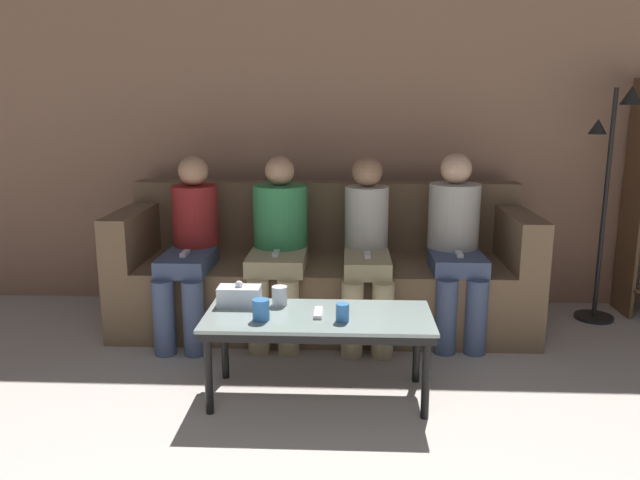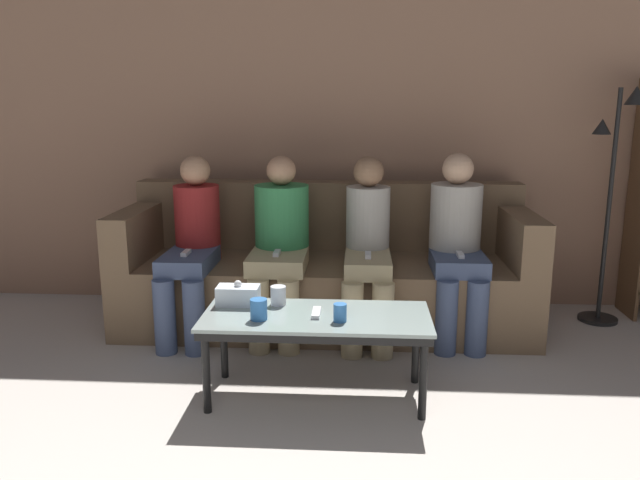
{
  "view_description": "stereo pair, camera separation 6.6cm",
  "coord_description": "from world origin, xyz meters",
  "views": [
    {
      "loc": [
        0.16,
        -0.48,
        1.49
      ],
      "look_at": [
        0.0,
        3.02,
        0.71
      ],
      "focal_mm": 35.0,
      "sensor_mm": 36.0,
      "label": 1
    },
    {
      "loc": [
        0.22,
        -0.47,
        1.49
      ],
      "look_at": [
        0.0,
        3.02,
        0.71
      ],
      "focal_mm": 35.0,
      "sensor_mm": 36.0,
      "label": 2
    }
  ],
  "objects": [
    {
      "name": "seated_person_mid_right",
      "position": [
        0.28,
        3.35,
        0.61
      ],
      "size": [
        0.31,
        0.69,
        1.15
      ],
      "color": "tan",
      "rests_on": "ground_plane"
    },
    {
      "name": "tissue_box",
      "position": [
        -0.41,
        2.62,
        0.5
      ],
      "size": [
        0.22,
        0.12,
        0.13
      ],
      "color": "silver",
      "rests_on": "coffee_table"
    },
    {
      "name": "wall_back",
      "position": [
        0.0,
        4.13,
        1.3
      ],
      "size": [
        12.0,
        0.06,
        2.6
      ],
      "color": "#9E755B",
      "rests_on": "ground_plane"
    },
    {
      "name": "cup_far_center",
      "position": [
        -0.26,
        2.4,
        0.5
      ],
      "size": [
        0.08,
        0.08,
        0.1
      ],
      "color": "#3372BF",
      "rests_on": "coffee_table"
    },
    {
      "name": "cup_near_left",
      "position": [
        -0.19,
        2.63,
        0.49
      ],
      "size": [
        0.08,
        0.08,
        0.1
      ],
      "color": "silver",
      "rests_on": "coffee_table"
    },
    {
      "name": "seated_person_left_end",
      "position": [
        -0.84,
        3.35,
        0.61
      ],
      "size": [
        0.31,
        0.71,
        1.15
      ],
      "color": "#47567A",
      "rests_on": "ground_plane"
    },
    {
      "name": "couch",
      "position": [
        0.0,
        3.61,
        0.34
      ],
      "size": [
        2.7,
        0.9,
        0.93
      ],
      "color": "brown",
      "rests_on": "ground_plane"
    },
    {
      "name": "seated_person_mid_left",
      "position": [
        -0.28,
        3.39,
        0.63
      ],
      "size": [
        0.35,
        0.69,
        1.15
      ],
      "color": "tan",
      "rests_on": "ground_plane"
    },
    {
      "name": "coffee_table",
      "position": [
        0.02,
        2.49,
        0.4
      ],
      "size": [
        1.14,
        0.5,
        0.44
      ],
      "color": "#8C9E99",
      "rests_on": "ground_plane"
    },
    {
      "name": "seated_person_right_end",
      "position": [
        0.84,
        3.4,
        0.63
      ],
      "size": [
        0.33,
        0.63,
        1.17
      ],
      "color": "#47567A",
      "rests_on": "ground_plane"
    },
    {
      "name": "standing_lamp",
      "position": [
        1.9,
        3.76,
        0.97
      ],
      "size": [
        0.31,
        0.26,
        1.59
      ],
      "color": "black",
      "rests_on": "ground_plane"
    },
    {
      "name": "cup_near_right",
      "position": [
        0.14,
        2.4,
        0.49
      ],
      "size": [
        0.06,
        0.06,
        0.09
      ],
      "color": "#3372BF",
      "rests_on": "coffee_table"
    },
    {
      "name": "game_remote",
      "position": [
        0.02,
        2.49,
        0.45
      ],
      "size": [
        0.04,
        0.15,
        0.02
      ],
      "color": "white",
      "rests_on": "coffee_table"
    }
  ]
}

